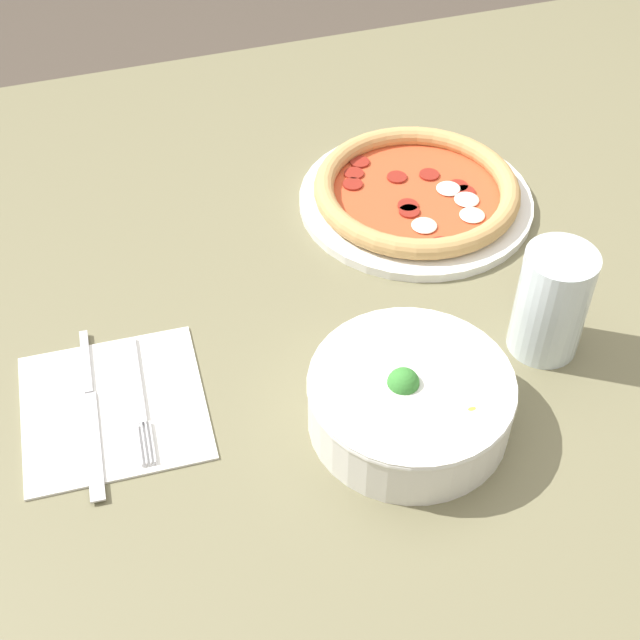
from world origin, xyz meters
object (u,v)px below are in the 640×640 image
pizza (416,193)px  bowl (411,398)px  glass (552,302)px  fork (140,396)px  knife (90,403)px

pizza → bowl: size_ratio=1.47×
glass → pizza: bearing=-82.2°
bowl → fork: 0.28m
bowl → knife: size_ratio=0.91×
fork → knife: 0.05m
bowl → pizza: bearing=-113.4°
bowl → fork: bearing=-23.6°
fork → glass: glass is taller
knife → glass: bearing=86.3°
fork → knife: size_ratio=0.77×
pizza → knife: 0.49m
knife → fork: bearing=84.9°
fork → bowl: bearing=70.3°
pizza → fork: bearing=28.7°
knife → glass: 0.49m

